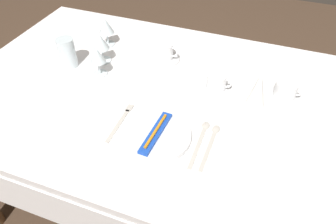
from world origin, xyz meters
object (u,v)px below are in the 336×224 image
fork_outer (121,121)px  napkin_folded (258,89)px  wine_glass_left (98,57)px  toothbrush_package (156,133)px  wine_glass_right (101,43)px  drink_tumbler (68,55)px  coffee_cup_far (165,51)px  dinner_plate (156,136)px  wine_glass_centre (106,27)px  coffee_cup_right (217,82)px  spoon_dessert (211,141)px  spoon_soup (201,138)px  coffee_cup_left (286,90)px

fork_outer → napkin_folded: 0.53m
wine_glass_left → toothbrush_package: bearing=-35.7°
wine_glass_right → drink_tumbler: wine_glass_right is taller
coffee_cup_far → drink_tumbler: drink_tumbler is taller
dinner_plate → fork_outer: dinner_plate is taller
dinner_plate → wine_glass_centre: bearing=132.4°
fork_outer → napkin_folded: napkin_folded is taller
coffee_cup_right → wine_glass_centre: wine_glass_centre is taller
coffee_cup_right → coffee_cup_far: coffee_cup_far is taller
fork_outer → coffee_cup_right: bearing=47.5°
wine_glass_centre → wine_glass_left: bearing=-69.5°
drink_tumbler → dinner_plate: bearing=-27.6°
spoon_dessert → drink_tumbler: 0.76m
dinner_plate → wine_glass_left: 0.46m
spoon_soup → dinner_plate: bearing=-161.6°
wine_glass_left → spoon_dessert: bearing=-21.3°
spoon_dessert → napkin_folded: bearing=67.0°
dinner_plate → coffee_cup_right: coffee_cup_right is taller
coffee_cup_left → coffee_cup_right: bearing=-170.3°
spoon_dessert → drink_tumbler: drink_tumbler is taller
fork_outer → coffee_cup_left: 0.65m
drink_tumbler → napkin_folded: 0.83m
napkin_folded → coffee_cup_right: bearing=166.6°
toothbrush_package → drink_tumbler: (-0.53, 0.28, 0.03)m
dinner_plate → coffee_cup_right: size_ratio=2.42×
fork_outer → coffee_cup_right: 0.42m
spoon_dessert → coffee_cup_left: 0.40m
fork_outer → coffee_cup_left: bearing=32.7°
coffee_cup_right → coffee_cup_far: size_ratio=0.99×
wine_glass_right → drink_tumbler: size_ratio=1.01×
wine_glass_centre → wine_glass_left: size_ratio=1.07×
dinner_plate → drink_tumbler: (-0.53, 0.28, 0.05)m
spoon_dessert → coffee_cup_left: (0.21, 0.34, 0.04)m
wine_glass_left → napkin_folded: napkin_folded is taller
dinner_plate → wine_glass_right: bearing=138.3°
dinner_plate → fork_outer: (-0.15, 0.03, -0.01)m
coffee_cup_right → coffee_cup_far: bearing=153.9°
coffee_cup_right → wine_glass_right: (-0.54, 0.03, 0.05)m
toothbrush_package → coffee_cup_far: coffee_cup_far is taller
wine_glass_right → napkin_folded: napkin_folded is taller
coffee_cup_far → napkin_folded: size_ratio=0.66×
wine_glass_left → coffee_cup_left: bearing=8.6°
fork_outer → coffee_cup_left: size_ratio=1.91×
wine_glass_right → napkin_folded: size_ratio=0.85×
fork_outer → spoon_dessert: size_ratio=0.93×
coffee_cup_right → drink_tumbler: bearing=-174.9°
dinner_plate → fork_outer: bearing=168.6°
coffee_cup_right → napkin_folded: 0.17m
coffee_cup_left → wine_glass_right: bearing=-178.7°
fork_outer → drink_tumbler: drink_tumbler is taller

